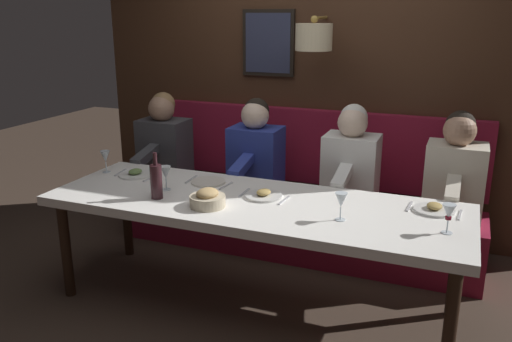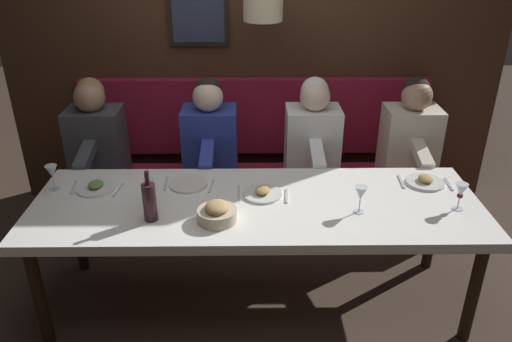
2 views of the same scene
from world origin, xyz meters
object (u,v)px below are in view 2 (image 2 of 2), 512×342
object	(u,v)px
wine_glass_0	(149,187)
wine_glass_1	(361,194)
dining_table	(256,211)
wine_bottle	(150,201)
wine_glass_3	(52,173)
bread_bowl	(217,213)
diner_middle	(210,134)
diner_near	(313,134)
wine_glass_2	(461,191)
diner_far	(96,135)
diner_nearest	(411,133)

from	to	relation	value
wine_glass_0	wine_glass_1	size ratio (longest dim) A/B	1.00
dining_table	wine_bottle	distance (m)	0.64
wine_glass_3	bread_bowl	world-z (taller)	wine_glass_3
diner_middle	wine_glass_1	xyz separation A→B (m)	(-1.00, -0.92, 0.04)
diner_near	wine_glass_2	size ratio (longest dim) A/B	4.82
diner_near	bread_bowl	size ratio (longest dim) A/B	3.60
diner_middle	bread_bowl	distance (m)	1.09
diner_near	wine_glass_3	distance (m)	1.82
dining_table	diner_far	distance (m)	1.48
dining_table	diner_middle	xyz separation A→B (m)	(0.88, 0.34, 0.14)
diner_far	wine_glass_0	bearing A→B (deg)	-148.02
wine_glass_3	wine_bottle	xyz separation A→B (m)	(-0.36, -0.66, -0.00)
diner_nearest	diner_middle	size ratio (longest dim) A/B	1.00
diner_near	diner_far	world-z (taller)	same
dining_table	wine_glass_2	distance (m)	1.18
wine_glass_1	wine_glass_2	world-z (taller)	same
dining_table	bread_bowl	world-z (taller)	bread_bowl
wine_glass_1	diner_nearest	bearing A→B (deg)	-30.01
diner_near	wine_glass_3	size ratio (longest dim) A/B	4.82
wine_glass_1	wine_bottle	distance (m)	1.17
diner_far	wine_glass_3	bearing A→B (deg)	174.94
wine_glass_0	wine_glass_2	distance (m)	1.78
diner_far	wine_glass_1	world-z (taller)	diner_far
diner_middle	wine_glass_3	xyz separation A→B (m)	(-0.71, 0.91, 0.04)
diner_middle	wine_bottle	distance (m)	1.10
diner_far	wine_glass_0	world-z (taller)	diner_far
dining_table	diner_near	world-z (taller)	diner_near
diner_nearest	wine_glass_3	bearing A→B (deg)	106.51
dining_table	diner_near	size ratio (longest dim) A/B	3.36
diner_middle	bread_bowl	size ratio (longest dim) A/B	3.60
wine_glass_1	wine_bottle	world-z (taller)	wine_bottle
wine_glass_3	wine_bottle	bearing A→B (deg)	-118.38
wine_glass_0	wine_bottle	distance (m)	0.17
diner_far	diner_near	bearing A→B (deg)	-90.00
wine_bottle	bread_bowl	distance (m)	0.37
wine_bottle	wine_glass_2	bearing A→B (deg)	-86.90
diner_far	wine_glass_1	size ratio (longest dim) A/B	4.82
dining_table	diner_nearest	bearing A→B (deg)	-52.84
diner_near	wine_glass_2	xyz separation A→B (m)	(-0.98, -0.73, 0.04)
dining_table	diner_nearest	world-z (taller)	diner_nearest
wine_glass_0	bread_bowl	distance (m)	0.45
diner_middle	bread_bowl	xyz separation A→B (m)	(-1.09, -0.12, -0.03)
diner_near	diner_far	size ratio (longest dim) A/B	1.00
diner_middle	wine_glass_1	world-z (taller)	diner_middle
diner_nearest	wine_glass_0	xyz separation A→B (m)	(-0.90, 1.78, 0.04)
wine_glass_1	diner_middle	bearing A→B (deg)	42.61
dining_table	bread_bowl	xyz separation A→B (m)	(-0.20, 0.22, 0.11)
wine_bottle	dining_table	bearing A→B (deg)	-72.27
wine_glass_2	wine_glass_0	bearing A→B (deg)	87.64
wine_glass_3	bread_bowl	xyz separation A→B (m)	(-0.37, -1.03, -0.07)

